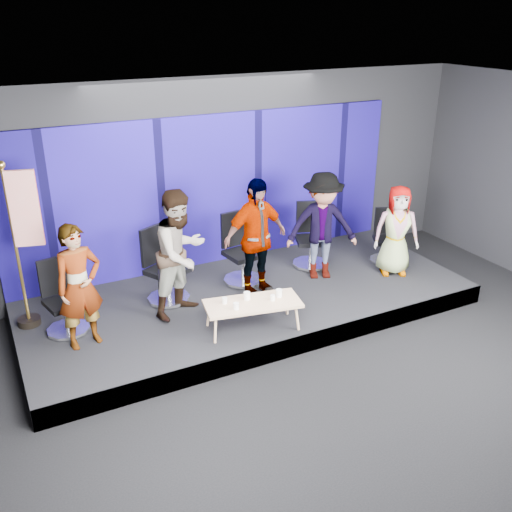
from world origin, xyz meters
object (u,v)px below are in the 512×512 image
Objects in this scene: chair_d at (310,245)px; mug_a at (225,301)px; panelist_d at (322,226)px; chair_e at (385,244)px; flag_stand at (24,242)px; panelist_c at (256,238)px; panelist_e at (396,230)px; mug_c at (247,296)px; chair_b at (165,277)px; chair_c at (241,260)px; mug_e at (279,293)px; panelist_a at (79,287)px; coffee_table at (253,304)px; chair_a at (64,308)px; panelist_b at (181,253)px; mug_d at (273,298)px; mug_b at (236,306)px.

chair_d is 2.64m from mug_a.
panelist_d reaches higher than mug_a.
flag_stand is at bearing -157.00° from chair_e.
panelist_c is 1.23× the size of panelist_e.
mug_c is (0.33, -0.04, 0.01)m from mug_a.
chair_b is at bearing -166.64° from panelist_d.
panelist_d is (2.60, -0.38, 0.52)m from chair_b.
chair_c is at bearing 83.31° from panelist_c.
flag_stand reaches higher than chair_b.
flag_stand reaches higher than mug_e.
chair_e is 8.71× the size of mug_e.
mug_a is at bearing -145.52° from panelist_c.
panelist_a is 2.86m from chair_c.
mug_a is (-0.36, 0.15, 0.08)m from coffee_table.
mug_e is (0.77, -0.16, 0.01)m from mug_a.
chair_b reaches higher than chair_e.
mug_c is at bearing -27.24° from panelist_a.
panelist_d reaches higher than chair_c.
panelist_d is at bearing -14.52° from chair_a.
panelist_b is 1.23m from panelist_c.
panelist_a is 2.72m from mug_e.
mug_d is 3.47m from flag_stand.
panelist_c is at bearing -45.29° from chair_b.
panelist_b reaches higher than chair_d.
mug_b is (-3.28, -0.66, -0.31)m from panelist_e.
chair_d reaches higher than chair_a.
chair_d is 0.47× the size of flag_stand.
mug_b is at bearing -97.43° from chair_b.
panelist_a reaches higher than chair_a.
mug_b reaches higher than mug_a.
mug_e is at bearing -104.57° from panelist_c.
panelist_c reaches higher than panelist_d.
chair_c is 0.76m from panelist_c.
panelist_e is 5.79m from flag_stand.
chair_a is 1.57m from chair_b.
chair_d is at bearing 14.71° from panelist_c.
mug_b is 0.70m from mug_e.
panelist_a is at bearing 158.57° from mug_b.
chair_e is (1.40, 0.03, -0.59)m from panelist_d.
chair_b is (1.37, 0.73, -0.47)m from panelist_a.
mug_a is at bearing 157.33° from coffee_table.
chair_c is 1.55m from coffee_table.
mug_c is (-3.02, -0.47, -0.30)m from panelist_e.
panelist_a is 1.80× the size of chair_e.
panelist_e is 3.36m from mug_b.
panelist_c is at bearing 4.80° from flag_stand.
flag_stand is (-2.67, 1.40, 0.80)m from mug_c.
panelist_e is at bearing 13.05° from mug_e.
mug_e is at bearing -35.38° from chair_a.
panelist_d is 1.52m from chair_e.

